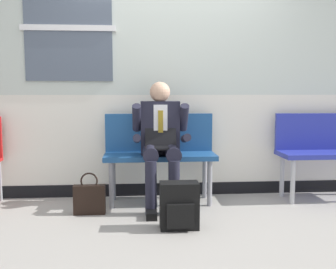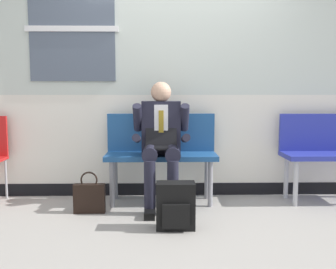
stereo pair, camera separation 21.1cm
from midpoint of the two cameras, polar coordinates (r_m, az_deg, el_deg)
The scene contains 7 objects.
ground_plane at distance 3.92m, azimuth 2.59°, elevation -11.02°, with size 18.00×18.00×0.00m, color #9E9991.
station_wall at distance 4.33m, azimuth 2.03°, elevation 11.51°, with size 5.88×0.17×3.13m.
bench_with_person at distance 4.07m, azimuth 0.45°, elevation -2.18°, with size 1.16×0.42×0.94m.
bench_empty at distance 4.52m, azimuth 24.53°, elevation -1.95°, with size 1.09×0.42×0.93m.
person_seated at distance 3.86m, azimuth 0.54°, elevation -0.79°, with size 0.57×0.70×1.27m.
backpack at distance 3.32m, azimuth 2.98°, elevation -10.65°, with size 0.33×0.21×0.40m.
handbag at distance 3.81m, azimuth -10.07°, elevation -9.22°, with size 0.30×0.08×0.41m.
Camera 2 is at (-0.15, -3.73, 1.17)m, focal length 40.90 mm.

